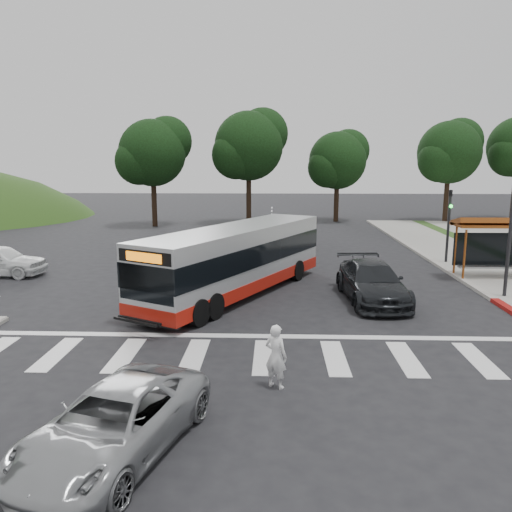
{
  "coord_description": "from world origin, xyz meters",
  "views": [
    {
      "loc": [
        0.25,
        -18.39,
        5.45
      ],
      "look_at": [
        -0.49,
        1.98,
        1.6
      ],
      "focal_mm": 35.0,
      "sensor_mm": 36.0,
      "label": 1
    }
  ],
  "objects_px": {
    "pedestrian": "(276,356)",
    "silver_suv_south": "(114,423)",
    "transit_bus": "(237,261)",
    "dark_sedan": "(372,282)"
  },
  "relations": [
    {
      "from": "transit_bus",
      "to": "pedestrian",
      "type": "xyz_separation_m",
      "value": [
        1.6,
        -8.73,
        -0.61
      ]
    },
    {
      "from": "transit_bus",
      "to": "dark_sedan",
      "type": "distance_m",
      "value": 5.53
    },
    {
      "from": "transit_bus",
      "to": "silver_suv_south",
      "type": "distance_m",
      "value": 11.82
    },
    {
      "from": "transit_bus",
      "to": "pedestrian",
      "type": "relative_size",
      "value": 6.84
    },
    {
      "from": "dark_sedan",
      "to": "silver_suv_south",
      "type": "xyz_separation_m",
      "value": [
        -6.87,
        -10.9,
        -0.12
      ]
    },
    {
      "from": "transit_bus",
      "to": "silver_suv_south",
      "type": "height_order",
      "value": "transit_bus"
    },
    {
      "from": "pedestrian",
      "to": "silver_suv_south",
      "type": "relative_size",
      "value": 0.35
    },
    {
      "from": "pedestrian",
      "to": "silver_suv_south",
      "type": "height_order",
      "value": "pedestrian"
    },
    {
      "from": "pedestrian",
      "to": "silver_suv_south",
      "type": "xyz_separation_m",
      "value": [
        -3.03,
        -2.97,
        -0.16
      ]
    },
    {
      "from": "pedestrian",
      "to": "silver_suv_south",
      "type": "distance_m",
      "value": 4.25
    }
  ]
}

